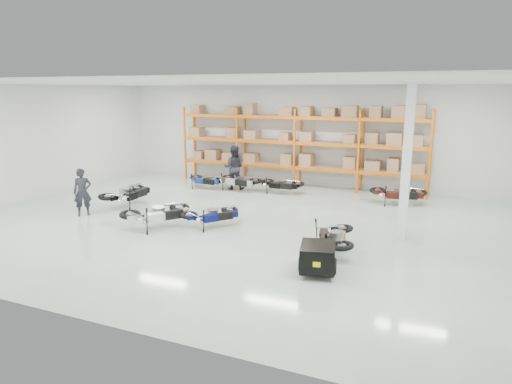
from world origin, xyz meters
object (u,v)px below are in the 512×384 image
at_px(trailer, 318,257).
at_px(person_back, 234,167).
at_px(moto_silver_left, 158,209).
at_px(moto_blue_centre, 212,211).
at_px(moto_black_far_left, 128,190).
at_px(moto_touring_right, 334,233).
at_px(person_left, 83,192).
at_px(moto_back_a, 206,177).
at_px(moto_back_b, 238,178).
at_px(moto_back_d, 399,190).
at_px(moto_back_c, 281,182).

relative_size(trailer, person_back, 0.91).
bearing_deg(moto_silver_left, moto_blue_centre, -118.34).
bearing_deg(moto_black_far_left, moto_touring_right, 167.99).
xyz_separation_m(moto_touring_right, person_left, (-8.91, 0.24, 0.28)).
bearing_deg(moto_touring_right, person_left, 166.28).
height_order(moto_black_far_left, moto_touring_right, moto_black_far_left).
bearing_deg(moto_back_a, moto_back_b, -78.23).
bearing_deg(moto_touring_right, moto_back_a, 128.66).
distance_m(moto_touring_right, moto_back_b, 8.34).
bearing_deg(moto_back_d, moto_back_a, 80.86).
distance_m(moto_blue_centre, moto_back_d, 7.45).
bearing_deg(moto_silver_left, moto_black_far_left, -0.32).
bearing_deg(moto_back_d, moto_touring_right, 159.57).
xyz_separation_m(moto_back_a, moto_back_b, (1.51, 0.20, 0.06)).
relative_size(moto_black_far_left, moto_back_a, 1.23).
distance_m(moto_back_a, moto_back_d, 8.22).
xyz_separation_m(moto_silver_left, moto_back_b, (-0.06, 6.05, -0.05)).
distance_m(moto_blue_centre, moto_back_b, 5.52).
height_order(moto_silver_left, moto_touring_right, moto_silver_left).
height_order(moto_touring_right, moto_back_a, moto_touring_right).
bearing_deg(moto_back_c, person_left, 139.73).
relative_size(trailer, moto_back_d, 0.95).
xyz_separation_m(moto_black_far_left, moto_back_c, (4.57, 4.28, -0.10)).
bearing_deg(trailer, person_left, 155.23).
xyz_separation_m(moto_silver_left, moto_back_a, (-1.57, 5.86, -0.11)).
bearing_deg(moto_back_d, moto_back_b, 79.66).
xyz_separation_m(moto_blue_centre, moto_back_c, (0.33, 5.44, -0.01)).
relative_size(moto_touring_right, moto_back_d, 0.97).
height_order(moto_blue_centre, moto_back_a, moto_blue_centre).
distance_m(moto_black_far_left, person_back, 4.91).
relative_size(moto_black_far_left, person_left, 1.19).
height_order(moto_blue_centre, trailer, moto_blue_centre).
bearing_deg(moto_back_b, person_back, 71.76).
relative_size(moto_blue_centre, moto_back_b, 0.93).
height_order(moto_blue_centre, moto_back_d, moto_back_d).
height_order(moto_silver_left, moto_back_d, moto_silver_left).
distance_m(trailer, moto_back_b, 9.57).
bearing_deg(person_left, person_back, 19.12).
xyz_separation_m(moto_touring_right, moto_back_b, (-5.71, 6.07, 0.00)).
bearing_deg(moto_blue_centre, moto_touring_right, -151.09).
bearing_deg(moto_back_b, moto_black_far_left, 158.85).
bearing_deg(trailer, moto_back_c, 102.74).
height_order(trailer, moto_back_d, moto_back_d).
bearing_deg(moto_back_b, moto_touring_right, -125.18).
height_order(moto_back_b, person_left, person_left).
xyz_separation_m(moto_blue_centre, moto_black_far_left, (-4.23, 1.16, 0.09)).
bearing_deg(trailer, moto_touring_right, 76.85).
distance_m(moto_back_c, person_left, 7.88).
distance_m(person_left, person_back, 6.67).
distance_m(moto_silver_left, moto_back_a, 6.06).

